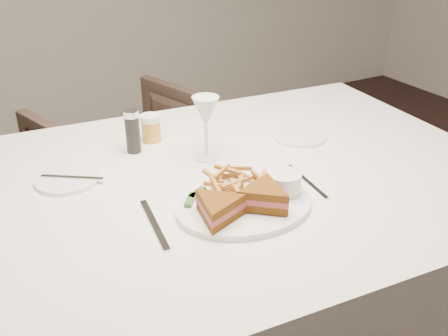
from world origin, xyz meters
TOP-DOWN VIEW (x-y plane):
  - table at (-0.39, 0.30)m, footprint 1.59×1.13m
  - chair_far at (-0.30, 1.19)m, footprint 0.85×0.82m
  - table_setting at (-0.40, 0.24)m, footprint 0.83×0.64m

SIDE VIEW (x-z plane):
  - chair_far at x=-0.30m, z-range 0.00..0.71m
  - table at x=-0.39m, z-range 0.00..0.75m
  - table_setting at x=-0.40m, z-range 0.70..0.88m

